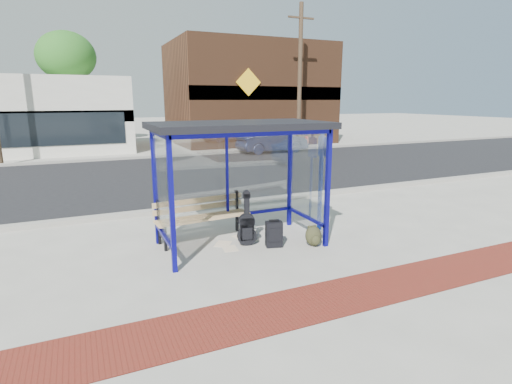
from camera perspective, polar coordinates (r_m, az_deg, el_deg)
name	(u,v)px	position (r m, az deg, el deg)	size (l,w,h in m)	color
ground	(241,244)	(8.06, -2.16, -7.50)	(120.00, 120.00, 0.00)	#B2ADA0
brick_paver_strip	(309,303)	(5.93, 7.59, -15.50)	(60.00, 1.00, 0.01)	maroon
curb_near	(200,207)	(10.66, -7.99, -2.12)	(60.00, 0.25, 0.12)	gray
street_asphalt	(162,176)	(15.52, -13.24, 2.23)	(60.00, 10.00, 0.00)	black
curb_far	(142,157)	(20.49, -15.99, 4.80)	(60.00, 0.25, 0.12)	gray
far_sidewalk	(137,154)	(22.36, -16.70, 5.27)	(60.00, 4.00, 0.01)	#B2ADA0
bus_shelter	(239,141)	(7.65, -2.50, 7.36)	(3.30, 1.80, 2.42)	#0E0B81
storefront_brown	(248,94)	(27.69, -1.08, 13.84)	(10.00, 7.08, 6.40)	#59331E
tree_mid	(66,57)	(29.13, -25.49, 17.03)	(3.60, 3.60, 7.03)	#4C3826
tree_right	(284,65)	(32.89, 3.99, 17.62)	(3.60, 3.60, 7.03)	#4C3826
utility_pole_east	(300,76)	(23.60, 6.27, 16.11)	(1.60, 0.24, 8.00)	#4C3826
bench	(202,215)	(8.26, -7.70, -3.29)	(1.98, 0.63, 0.92)	black
guitar_bag	(247,226)	(7.90, -1.32, -4.95)	(0.40, 0.20, 1.05)	black
suitcase	(274,234)	(7.86, 2.58, -6.05)	(0.36, 0.28, 0.56)	black
backpack	(314,236)	(8.01, 8.26, -6.30)	(0.37, 0.35, 0.40)	#2B2B18
sign_post	(321,175)	(8.72, 9.28, 2.46)	(0.12, 0.27, 2.22)	navy
newspaper_a	(223,244)	(8.10, -4.73, -7.41)	(0.37, 0.29, 0.01)	white
newspaper_b	(230,249)	(7.85, -3.73, -8.07)	(0.35, 0.27, 0.01)	white
newspaper_c	(242,237)	(8.47, -1.98, -6.43)	(0.37, 0.30, 0.01)	white
parked_car	(272,141)	(21.93, 2.37, 7.33)	(1.35, 3.87, 1.28)	#182145
fire_hydrant	(307,141)	(24.61, 7.24, 7.24)	(0.31, 0.20, 0.68)	#AF0C0F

